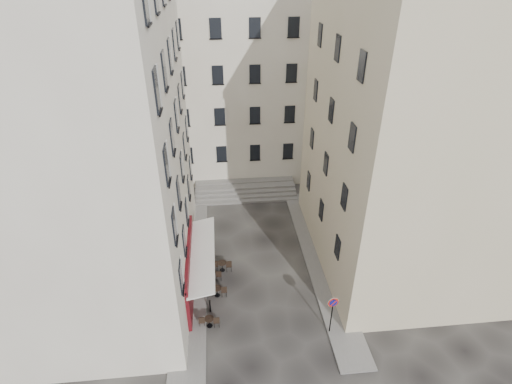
{
  "coord_description": "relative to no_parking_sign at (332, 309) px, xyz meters",
  "views": [
    {
      "loc": [
        -2.2,
        -18.4,
        18.95
      ],
      "look_at": [
        0.08,
        4.0,
        5.39
      ],
      "focal_mm": 28.0,
      "sensor_mm": 36.0,
      "label": 1
    }
  ],
  "objects": [
    {
      "name": "pedestrian",
      "position": [
        -6.81,
        6.99,
        -1.0
      ],
      "size": [
        0.69,
        0.46,
        1.9
      ],
      "primitive_type": "imported",
      "rotation": [
        0.0,
        0.0,
        3.14
      ],
      "color": "black",
      "rests_on": "ground"
    },
    {
      "name": "bollard_near",
      "position": [
        -6.86,
        2.29,
        -1.43
      ],
      "size": [
        0.12,
        0.12,
        0.98
      ],
      "color": "black",
      "rests_on": "ground"
    },
    {
      "name": "bollard_mid",
      "position": [
        -6.86,
        5.79,
        -1.43
      ],
      "size": [
        0.12,
        0.12,
        0.98
      ],
      "color": "black",
      "rests_on": "ground"
    },
    {
      "name": "building_right",
      "position": [
        6.89,
        6.79,
        7.36
      ],
      "size": [
        12.2,
        14.2,
        18.6
      ],
      "color": "#C5BB93",
      "rests_on": "ground"
    },
    {
      "name": "stone_steps",
      "position": [
        -3.61,
        15.86,
        -1.55
      ],
      "size": [
        9.0,
        3.15,
        0.8
      ],
      "color": "slate",
      "rests_on": "ground"
    },
    {
      "name": "bistro_table_b",
      "position": [
        -6.4,
        3.57,
        -1.5
      ],
      "size": [
        1.25,
        0.59,
        0.88
      ],
      "color": "black",
      "rests_on": "ground"
    },
    {
      "name": "bistro_table_d",
      "position": [
        -6.02,
        5.91,
        -1.48
      ],
      "size": [
        1.32,
        0.62,
        0.93
      ],
      "color": "black",
      "rests_on": "ground"
    },
    {
      "name": "bistro_table_c",
      "position": [
        -6.69,
        5.06,
        -1.52
      ],
      "size": [
        1.21,
        0.57,
        0.85
      ],
      "color": "black",
      "rests_on": "ground"
    },
    {
      "name": "cafe_storefront",
      "position": [
        -7.92,
        4.29,
        -0.07
      ],
      "size": [
        1.74,
        7.3,
        3.5
      ],
      "color": "#430910",
      "rests_on": "ground"
    },
    {
      "name": "bistro_table_e",
      "position": [
        -7.15,
        8.43,
        -1.54
      ],
      "size": [
        1.13,
        0.53,
        0.8
      ],
      "color": "black",
      "rests_on": "ground"
    },
    {
      "name": "sidewalk_right",
      "position": [
        0.89,
        6.29,
        -1.89
      ],
      "size": [
        2.0,
        18.0,
        0.12
      ],
      "primitive_type": "cube",
      "color": "slate",
      "rests_on": "ground"
    },
    {
      "name": "bollard_far",
      "position": [
        -6.86,
        9.29,
        -1.43
      ],
      "size": [
        0.12,
        0.12,
        0.98
      ],
      "color": "black",
      "rests_on": "ground"
    },
    {
      "name": "no_parking_sign",
      "position": [
        0.0,
        0.0,
        0.0
      ],
      "size": [
        0.63,
        0.14,
        2.76
      ],
      "rotation": [
        0.0,
        0.0,
        0.15
      ],
      "color": "black",
      "rests_on": "ground"
    },
    {
      "name": "building_back",
      "position": [
        -4.61,
        22.29,
        7.36
      ],
      "size": [
        18.2,
        10.2,
        18.6
      ],
      "color": "beige",
      "rests_on": "ground"
    },
    {
      "name": "sidewalk_left",
      "position": [
        -8.11,
        7.29,
        -1.89
      ],
      "size": [
        2.0,
        22.0,
        0.12
      ],
      "primitive_type": "cube",
      "color": "slate",
      "rests_on": "ground"
    },
    {
      "name": "ground",
      "position": [
        -3.61,
        3.29,
        -1.95
      ],
      "size": [
        90.0,
        90.0,
        0.0
      ],
      "primitive_type": "plane",
      "color": "black",
      "rests_on": "ground"
    },
    {
      "name": "bistro_table_a",
      "position": [
        -6.9,
        1.18,
        -1.52
      ],
      "size": [
        1.21,
        0.57,
        0.85
      ],
      "color": "black",
      "rests_on": "ground"
    },
    {
      "name": "building_left",
      "position": [
        -14.11,
        6.29,
        8.36
      ],
      "size": [
        12.2,
        16.2,
        20.6
      ],
      "color": "beige",
      "rests_on": "ground"
    }
  ]
}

